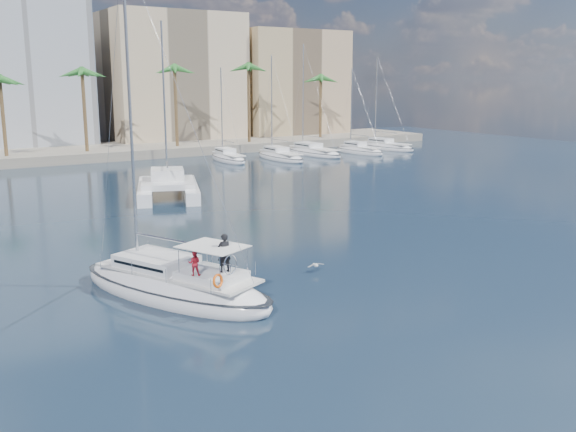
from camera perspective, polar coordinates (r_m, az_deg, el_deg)
ground at (r=32.24m, az=0.59°, el=-6.50°), size 160.00×160.00×0.00m
quay at (r=88.81m, az=-21.18°, el=5.06°), size 120.00×14.00×1.20m
building_beige at (r=103.17m, az=-10.31°, el=11.79°), size 20.00×14.00×20.00m
building_tan_right at (r=110.47m, az=-0.03°, el=11.47°), size 18.00×12.00×18.00m
palm_centre at (r=84.35m, az=-21.16°, el=11.33°), size 3.60×3.60×12.30m
palm_right at (r=96.90m, az=-0.61°, el=12.13°), size 3.60×3.60×12.30m
main_sloop at (r=31.53m, az=-10.10°, el=-6.13°), size 8.08×11.99×17.08m
catamaran at (r=57.82m, az=-10.64°, el=2.78°), size 8.41×11.41×15.19m
seagull at (r=34.89m, az=2.47°, el=-4.38°), size 1.05×0.45×0.19m
moored_yacht_a at (r=82.01m, az=-5.33°, el=4.88°), size 3.37×9.52×11.90m
moored_yacht_b at (r=83.39m, az=-0.70°, el=5.05°), size 3.32×10.83×13.72m
moored_yacht_c at (r=88.55m, az=2.23°, el=5.46°), size 3.98×12.33×15.54m
moored_yacht_d at (r=90.77m, az=6.36°, el=5.55°), size 3.52×9.55×11.90m
moored_yacht_e at (r=96.42m, az=8.67°, el=5.87°), size 4.61×11.11×13.72m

